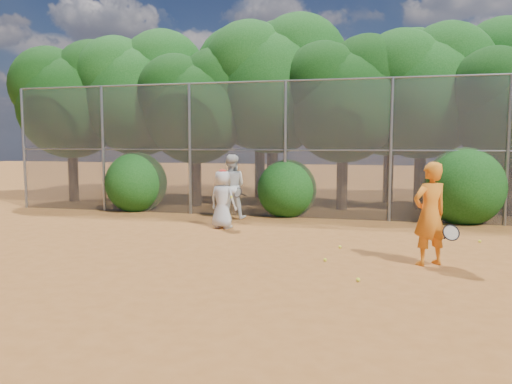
# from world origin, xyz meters

# --- Properties ---
(ground) EXTENTS (80.00, 80.00, 0.00)m
(ground) POSITION_xyz_m (0.00, 0.00, 0.00)
(ground) COLOR #965422
(ground) RESTS_ON ground
(fence_back) EXTENTS (20.05, 0.09, 4.03)m
(fence_back) POSITION_xyz_m (-0.12, 6.00, 2.05)
(fence_back) COLOR gray
(fence_back) RESTS_ON ground
(tree_0) EXTENTS (4.38, 3.81, 6.00)m
(tree_0) POSITION_xyz_m (-9.44, 8.04, 3.93)
(tree_0) COLOR black
(tree_0) RESTS_ON ground
(tree_1) EXTENTS (4.64, 4.03, 6.35)m
(tree_1) POSITION_xyz_m (-6.94, 8.54, 4.16)
(tree_1) COLOR black
(tree_1) RESTS_ON ground
(tree_2) EXTENTS (3.99, 3.47, 5.47)m
(tree_2) POSITION_xyz_m (-4.45, 7.83, 3.58)
(tree_2) COLOR black
(tree_2) RESTS_ON ground
(tree_3) EXTENTS (4.89, 4.26, 6.70)m
(tree_3) POSITION_xyz_m (-1.94, 8.84, 4.40)
(tree_3) COLOR black
(tree_3) RESTS_ON ground
(tree_4) EXTENTS (4.19, 3.64, 5.73)m
(tree_4) POSITION_xyz_m (0.55, 8.24, 3.76)
(tree_4) COLOR black
(tree_4) RESTS_ON ground
(tree_5) EXTENTS (4.51, 3.92, 6.17)m
(tree_5) POSITION_xyz_m (3.06, 9.04, 4.05)
(tree_5) COLOR black
(tree_5) RESTS_ON ground
(tree_9) EXTENTS (4.83, 4.20, 6.62)m
(tree_9) POSITION_xyz_m (-7.94, 10.84, 4.34)
(tree_9) COLOR black
(tree_9) RESTS_ON ground
(tree_10) EXTENTS (5.15, 4.48, 7.06)m
(tree_10) POSITION_xyz_m (-2.93, 11.05, 4.63)
(tree_10) COLOR black
(tree_10) RESTS_ON ground
(tree_11) EXTENTS (4.64, 4.03, 6.35)m
(tree_11) POSITION_xyz_m (2.06, 10.64, 4.16)
(tree_11) COLOR black
(tree_11) RESTS_ON ground
(bush_0) EXTENTS (2.00, 2.00, 2.00)m
(bush_0) POSITION_xyz_m (-6.00, 6.30, 1.00)
(bush_0) COLOR #124511
(bush_0) RESTS_ON ground
(bush_1) EXTENTS (1.80, 1.80, 1.80)m
(bush_1) POSITION_xyz_m (-1.00, 6.30, 0.90)
(bush_1) COLOR #124511
(bush_1) RESTS_ON ground
(bush_2) EXTENTS (2.20, 2.20, 2.20)m
(bush_2) POSITION_xyz_m (4.00, 6.30, 1.10)
(bush_2) COLOR #124511
(bush_2) RESTS_ON ground
(player_yellow) EXTENTS (0.93, 0.76, 1.89)m
(player_yellow) POSITION_xyz_m (2.64, 0.97, 0.94)
(player_yellow) COLOR orange
(player_yellow) RESTS_ON ground
(player_teen) EXTENTS (0.84, 0.66, 1.54)m
(player_teen) POSITION_xyz_m (-2.21, 3.75, 0.76)
(player_teen) COLOR silver
(player_teen) RESTS_ON ground
(player_white) EXTENTS (1.02, 0.86, 1.87)m
(player_white) POSITION_xyz_m (-2.50, 5.40, 0.94)
(player_white) COLOR silver
(player_white) RESTS_ON ground
(ball_0) EXTENTS (0.07, 0.07, 0.07)m
(ball_0) POSITION_xyz_m (0.96, 1.99, 0.03)
(ball_0) COLOR yellow
(ball_0) RESTS_ON ground
(ball_1) EXTENTS (0.07, 0.07, 0.07)m
(ball_1) POSITION_xyz_m (3.93, 3.36, 0.03)
(ball_1) COLOR yellow
(ball_1) RESTS_ON ground
(ball_2) EXTENTS (0.07, 0.07, 0.07)m
(ball_2) POSITION_xyz_m (0.78, 0.76, 0.03)
(ball_2) COLOR yellow
(ball_2) RESTS_ON ground
(ball_4) EXTENTS (0.07, 0.07, 0.07)m
(ball_4) POSITION_xyz_m (1.45, -0.47, 0.03)
(ball_4) COLOR yellow
(ball_4) RESTS_ON ground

